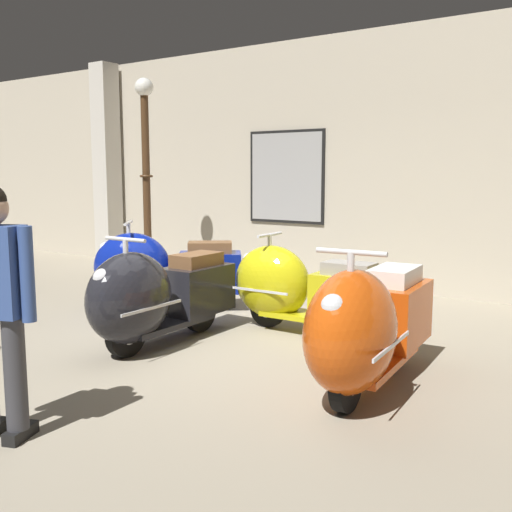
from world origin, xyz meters
TOP-DOWN VIEW (x-y plane):
  - ground_plane at (0.00, 0.00)m, footprint 60.00×60.00m
  - showroom_back_wall at (-0.17, 3.47)m, footprint 18.00×0.63m
  - scooter_0 at (-1.32, 0.79)m, footprint 1.65×1.41m
  - scooter_1 at (-0.29, -0.35)m, footprint 0.55×1.72m
  - scooter_2 at (0.50, 0.87)m, footprint 1.62×0.53m
  - scooter_3 at (1.80, -0.35)m, footprint 0.64×1.83m
  - lamppost at (-2.63, 2.00)m, footprint 0.28×0.28m

SIDE VIEW (x-z plane):
  - ground_plane at x=0.00m, z-range 0.00..0.00m
  - scooter_2 at x=0.50m, z-range -0.04..0.94m
  - scooter_0 at x=-1.32m, z-range -0.05..1.00m
  - scooter_1 at x=-0.29m, z-range -0.05..1.00m
  - scooter_3 at x=1.80m, z-range -0.05..1.05m
  - lamppost at x=-2.63m, z-range 0.05..2.97m
  - showroom_back_wall at x=-0.17m, z-range 0.00..3.49m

